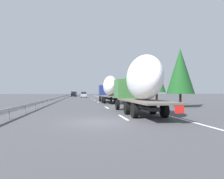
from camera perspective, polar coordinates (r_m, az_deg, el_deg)
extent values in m
plane|color=#424247|center=(52.69, -7.31, -2.64)|extent=(260.00, 260.00, 0.00)
cube|color=white|center=(15.07, 3.11, -7.65)|extent=(3.20, 0.20, 0.01)
cube|color=white|center=(24.36, -1.45, -4.97)|extent=(3.20, 0.20, 0.01)
cube|color=white|center=(36.60, -3.89, -3.52)|extent=(3.20, 0.20, 0.01)
cube|color=white|center=(45.18, -4.80, -2.97)|extent=(3.20, 0.20, 0.01)
cube|color=white|center=(56.58, -5.58, -2.50)|extent=(3.20, 0.20, 0.01)
cube|color=white|center=(66.32, -6.04, -2.22)|extent=(3.20, 0.20, 0.01)
cube|color=white|center=(76.02, -6.37, -2.02)|extent=(3.20, 0.20, 0.01)
cube|color=white|center=(89.10, -6.71, -1.82)|extent=(3.20, 0.20, 0.01)
cube|color=white|center=(58.06, -1.99, -2.45)|extent=(110.00, 0.20, 0.01)
cube|color=navy|center=(40.21, -1.74, -0.20)|extent=(2.40, 2.50, 1.90)
cube|color=black|center=(41.31, -1.93, 0.48)|extent=(0.08, 2.12, 0.80)
cube|color=#262628|center=(37.28, -1.19, -2.44)|extent=(10.92, 0.70, 0.24)
cube|color=#59544C|center=(34.33, -0.55, -1.81)|extent=(9.47, 2.50, 0.12)
ellipsoid|color=white|center=(34.28, -0.53, 1.02)|extent=(6.20, 2.20, 3.27)
cube|color=red|center=(29.81, 2.04, -2.45)|extent=(0.04, 0.56, 0.56)
cylinder|color=black|center=(40.11, -3.30, -2.53)|extent=(1.04, 0.30, 1.04)
cylinder|color=black|center=(40.38, -0.19, -2.52)|extent=(1.04, 0.30, 1.04)
cylinder|color=black|center=(35.41, -2.59, -2.78)|extent=(1.04, 0.35, 1.04)
cylinder|color=black|center=(35.71, 0.93, -2.76)|extent=(1.04, 0.35, 1.04)
cylinder|color=black|center=(33.02, -2.14, -2.93)|extent=(1.04, 0.35, 1.04)
cylinder|color=black|center=(33.34, 1.62, -2.91)|extent=(1.04, 0.35, 1.04)
cube|color=#387038|center=(21.44, 4.41, 0.18)|extent=(2.40, 2.50, 1.90)
cube|color=black|center=(22.53, 3.78, 1.42)|extent=(0.08, 2.12, 0.80)
cube|color=#262628|center=(18.79, 6.33, -4.21)|extent=(10.20, 0.70, 0.24)
cube|color=#59544C|center=(16.10, 8.89, -3.13)|extent=(8.68, 2.50, 0.12)
ellipsoid|color=white|center=(16.48, 8.49, 3.19)|extent=(6.62, 2.20, 3.48)
cube|color=red|center=(12.38, 18.02, -4.98)|extent=(0.04, 0.56, 0.56)
cylinder|color=black|center=(21.26, 1.52, -4.21)|extent=(1.04, 0.30, 1.04)
cylinder|color=black|center=(21.75, 7.24, -4.12)|extent=(1.04, 0.30, 1.04)
cylinder|color=black|center=(17.01, 4.12, -5.10)|extent=(1.04, 0.35, 1.04)
cylinder|color=black|center=(17.63, 11.13, -4.93)|extent=(1.04, 0.35, 1.04)
cylinder|color=black|center=(14.69, 6.20, -5.80)|extent=(1.04, 0.35, 1.04)
cylinder|color=black|center=(15.40, 14.17, -5.55)|extent=(1.04, 0.35, 1.04)
cube|color=#28479E|center=(90.14, -10.20, -1.33)|extent=(4.64, 1.83, 0.84)
cube|color=black|center=(89.79, -10.21, -0.83)|extent=(2.55, 1.61, 0.73)
cylinder|color=black|center=(91.61, -10.69, -1.58)|extent=(0.64, 0.22, 0.64)
cylinder|color=black|center=(91.57, -9.67, -1.58)|extent=(0.64, 0.22, 0.64)
cylinder|color=black|center=(88.74, -10.75, -1.61)|extent=(0.64, 0.22, 0.64)
cylinder|color=black|center=(88.69, -9.70, -1.61)|extent=(0.64, 0.22, 0.64)
cube|color=#ADB2B7|center=(69.64, -7.79, -1.54)|extent=(4.24, 1.88, 0.84)
cube|color=black|center=(69.31, -7.79, -0.93)|extent=(2.33, 1.65, 0.64)
cylinder|color=black|center=(70.95, -8.49, -1.86)|extent=(0.64, 0.22, 0.64)
cylinder|color=black|center=(70.98, -7.13, -1.86)|extent=(0.64, 0.22, 0.64)
cylinder|color=black|center=(68.32, -8.48, -1.91)|extent=(0.64, 0.22, 0.64)
cylinder|color=black|center=(68.35, -7.07, -1.91)|extent=(0.64, 0.22, 0.64)
cube|color=black|center=(79.20, -10.54, -1.43)|extent=(4.39, 1.81, 0.84)
cube|color=black|center=(78.86, -10.55, -0.84)|extent=(2.42, 1.59, 0.79)
cylinder|color=black|center=(80.60, -11.08, -1.71)|extent=(0.64, 0.22, 0.64)
cylinder|color=black|center=(80.54, -9.94, -1.71)|extent=(0.64, 0.22, 0.64)
cylinder|color=black|center=(77.87, -11.17, -1.75)|extent=(0.64, 0.22, 0.64)
cylinder|color=black|center=(77.82, -9.99, -1.75)|extent=(0.64, 0.22, 0.64)
cube|color=red|center=(104.29, -10.10, -1.24)|extent=(4.08, 1.81, 0.84)
cube|color=black|center=(103.98, -10.11, -0.80)|extent=(2.24, 1.60, 0.76)
cylinder|color=black|center=(105.58, -10.52, -1.46)|extent=(0.64, 0.22, 0.64)
cylinder|color=black|center=(105.54, -9.65, -1.46)|extent=(0.64, 0.22, 0.64)
cylinder|color=black|center=(103.05, -10.57, -1.48)|extent=(0.64, 0.22, 0.64)
cylinder|color=black|center=(103.01, -9.67, -1.48)|extent=(0.64, 0.22, 0.64)
cylinder|color=gray|center=(53.21, -0.08, -1.29)|extent=(0.10, 0.10, 2.48)
cube|color=#2D569E|center=(53.21, -0.08, 0.42)|extent=(0.06, 0.90, 0.70)
cylinder|color=#472D19|center=(26.72, 18.25, -2.84)|extent=(0.28, 0.28, 1.60)
cone|color=#194C1E|center=(26.82, 18.23, 4.84)|extent=(3.35, 3.35, 5.57)
cylinder|color=#472D19|center=(90.34, -1.31, -1.36)|extent=(0.33, 0.33, 1.42)
cone|color=#1E5B23|center=(90.35, -1.31, 0.58)|extent=(3.86, 3.86, 4.69)
cylinder|color=#472D19|center=(99.15, -1.03, -1.18)|extent=(0.40, 0.40, 1.83)
cone|color=#286B2D|center=(99.19, -1.03, 1.03)|extent=(3.24, 3.24, 5.82)
cylinder|color=#472D19|center=(95.89, -0.63, -1.27)|extent=(0.31, 0.31, 1.56)
cone|color=#194C1E|center=(95.90, -0.63, 0.27)|extent=(3.79, 3.79, 3.59)
cylinder|color=#472D19|center=(48.62, 4.25, -1.68)|extent=(0.39, 0.39, 1.92)
cone|color=#1E5B23|center=(48.67, 4.25, 2.22)|extent=(3.84, 3.84, 4.69)
cylinder|color=#472D19|center=(35.10, 12.18, -2.20)|extent=(0.36, 0.36, 1.75)
cone|color=#1E5B23|center=(35.15, 12.17, 2.92)|extent=(2.95, 2.95, 4.52)
cube|color=#9EA0A5|center=(55.86, -13.56, -1.90)|extent=(94.00, 0.06, 0.32)
cube|color=slate|center=(15.59, -26.52, -6.25)|extent=(0.10, 0.10, 0.60)
cube|color=slate|center=(19.51, -22.82, -5.13)|extent=(0.10, 0.10, 0.60)
cube|color=slate|center=(23.48, -20.38, -4.37)|extent=(0.10, 0.10, 0.60)
cube|color=slate|center=(27.49, -18.65, -3.82)|extent=(0.10, 0.10, 0.60)
cube|color=slate|center=(31.52, -17.36, -3.42)|extent=(0.10, 0.10, 0.60)
cube|color=slate|center=(35.56, -16.36, -3.10)|extent=(0.10, 0.10, 0.60)
cube|color=slate|center=(39.61, -15.57, -2.85)|extent=(0.10, 0.10, 0.60)
cube|color=slate|center=(43.66, -14.93, -2.64)|extent=(0.10, 0.10, 0.60)
cube|color=slate|center=(47.73, -14.39, -2.47)|extent=(0.10, 0.10, 0.60)
cube|color=slate|center=(51.79, -13.94, -2.33)|extent=(0.10, 0.10, 0.60)
cube|color=slate|center=(55.86, -13.56, -2.20)|extent=(0.10, 0.10, 0.60)
cube|color=slate|center=(59.93, -13.22, -2.10)|extent=(0.10, 0.10, 0.60)
cube|color=slate|center=(64.01, -12.93, -2.00)|extent=(0.10, 0.10, 0.60)
cube|color=slate|center=(68.08, -12.68, -1.92)|extent=(0.10, 0.10, 0.60)
cube|color=slate|center=(72.16, -12.45, -1.85)|extent=(0.10, 0.10, 0.60)
cube|color=slate|center=(76.24, -12.25, -1.78)|extent=(0.10, 0.10, 0.60)
cube|color=slate|center=(80.32, -12.07, -1.73)|extent=(0.10, 0.10, 0.60)
cube|color=slate|center=(84.40, -11.90, -1.67)|extent=(0.10, 0.10, 0.60)
cube|color=slate|center=(88.48, -11.75, -1.63)|extent=(0.10, 0.10, 0.60)
cube|color=slate|center=(92.56, -11.62, -1.58)|extent=(0.10, 0.10, 0.60)
cube|color=slate|center=(96.64, -11.49, -1.54)|extent=(0.10, 0.10, 0.60)
cube|color=slate|center=(100.72, -11.38, -1.50)|extent=(0.10, 0.10, 0.60)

